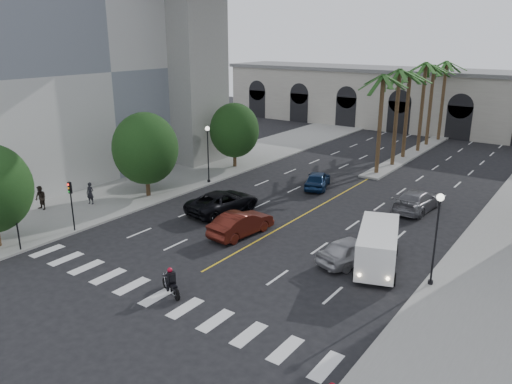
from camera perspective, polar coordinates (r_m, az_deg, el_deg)
name	(u,v)px	position (r m, az deg, el deg)	size (l,w,h in m)	color
ground	(177,285)	(28.32, -8.99, -10.51)	(140.00, 140.00, 0.00)	black
sidewalk_left	(173,179)	(48.08, -9.44, 1.48)	(8.00, 100.00, 0.15)	gray
median	(410,154)	(59.81, 17.23, 4.13)	(2.00, 24.00, 0.20)	gray
building_left	(57,65)	(53.78, -21.76, 13.30)	(16.50, 32.50, 20.60)	silver
pier_building	(455,102)	(75.26, 21.77, 9.54)	(71.00, 10.50, 8.50)	#B8B5A5
palm_a	(383,80)	(49.10, 14.33, 12.25)	(3.20, 3.20, 10.30)	#47331E
palm_b	(400,75)	(52.78, 16.10, 12.75)	(3.20, 3.20, 10.60)	#47331E
palm_c	(410,77)	(56.68, 17.19, 12.48)	(3.20, 3.20, 10.10)	#47331E
palm_d	(426,68)	(60.32, 18.84, 13.30)	(3.20, 3.20, 10.90)	#47331E
palm_e	(434,70)	(64.25, 19.67, 13.02)	(3.20, 3.20, 10.40)	#47331E
palm_f	(446,66)	(67.99, 20.93, 13.32)	(3.20, 3.20, 10.70)	#47331E
street_tree_mid	(145,148)	(42.33, -12.53, 4.88)	(5.44, 5.44, 7.21)	#382616
street_tree_far	(234,130)	(51.02, -2.48, 7.06)	(5.04, 5.04, 6.68)	#382616
lamp_post_left_far	(208,150)	(45.62, -5.51, 4.85)	(0.40, 0.40, 5.35)	black
lamp_post_right	(436,232)	(28.20, 19.91, -4.31)	(0.40, 0.40, 5.35)	black
traffic_signal_near	(15,215)	(34.50, -25.80, -2.33)	(0.25, 0.18, 3.65)	black
traffic_signal_far	(71,198)	(36.43, -20.39, -0.66)	(0.25, 0.18, 3.65)	black
motorcycle_rider	(171,283)	(27.15, -9.67, -10.19)	(2.02, 0.93, 1.54)	black
car_a	(352,250)	(30.79, 10.94, -6.54)	(1.92, 4.77, 1.62)	#AAAAAE
car_b	(241,224)	(34.25, -1.71, -3.63)	(1.77, 5.07, 1.67)	#4A150E
car_c	(223,202)	(38.63, -3.80, -1.13)	(2.82, 6.11, 1.70)	black
car_d	(417,200)	(40.95, 17.95, -0.93)	(2.30, 5.66, 1.64)	slate
car_e	(317,180)	(45.00, 7.04, 1.41)	(1.85, 4.60, 1.57)	navy
cargo_van	(378,246)	(30.23, 13.73, -6.05)	(3.87, 6.15, 2.46)	white
pedestrian_a	(90,193)	(42.14, -18.42, -0.14)	(0.65, 0.43, 1.78)	black
pedestrian_b	(41,198)	(42.13, -23.39, -0.63)	(0.92, 0.71, 1.89)	black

